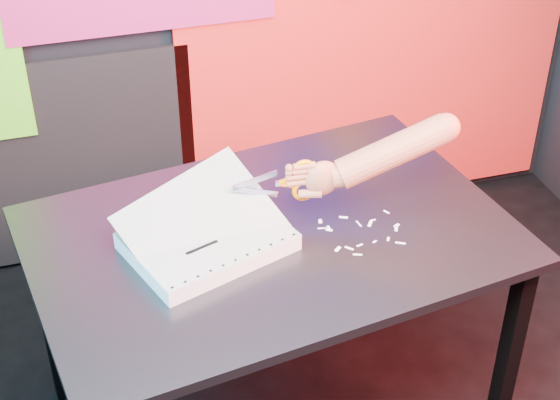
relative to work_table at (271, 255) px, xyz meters
name	(u,v)px	position (x,y,z in m)	size (l,w,h in m)	color
room	(368,113)	(0.08, -0.44, 0.68)	(3.01, 3.01, 2.71)	black
backdrop	(230,18)	(0.14, 1.02, 0.29)	(2.88, 0.05, 2.08)	red
work_table	(271,255)	(0.00, 0.00, 0.00)	(1.43, 1.06, 0.75)	black
printout_stack	(207,240)	(-0.18, -0.02, 0.11)	(0.50, 0.42, 0.22)	silver
scissors	(298,181)	(0.09, 0.04, 0.21)	(0.24, 0.03, 0.13)	#B1B6D8
hand_forearm	(381,155)	(0.32, 0.02, 0.26)	(0.48, 0.11, 0.22)	#BB6A41
paper_clippings	(360,232)	(0.24, -0.07, 0.08)	(0.23, 0.19, 0.00)	white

